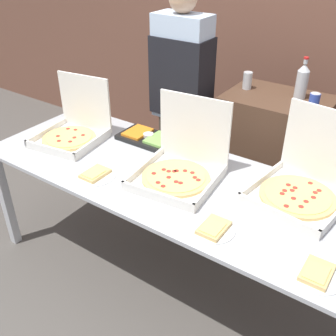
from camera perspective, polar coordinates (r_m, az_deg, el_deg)
The scene contains 15 objects.
ground_plane at distance 2.92m, azimuth -0.00°, elevation -14.88°, with size 16.00×16.00×0.00m, color #514C47.
brick_wall_behind at distance 3.62m, azimuth 16.38°, elevation 18.91°, with size 10.00×0.06×2.80m.
buffet_table at distance 2.44m, azimuth -0.00°, elevation -2.68°, with size 2.46×0.91×0.83m.
pizza_box_far_right at distance 2.86m, azimuth -13.60°, elevation 5.48°, with size 0.48×0.49×0.42m.
pizza_box_far_left at distance 2.33m, azimuth 1.82°, elevation 0.38°, with size 0.51×0.52×0.46m.
pizza_box_near_right at distance 2.29m, azimuth 19.16°, elevation -2.16°, with size 0.53×0.55×0.47m.
paper_plate_front_left at distance 1.87m, azimuth 20.76°, elevation -14.09°, with size 0.23×0.23×0.03m.
paper_plate_front_right at distance 1.98m, azimuth 6.63°, elevation -8.68°, with size 0.22×0.22×0.03m.
paper_plate_front_center at distance 2.42m, azimuth -10.53°, elevation -0.90°, with size 0.25×0.25×0.03m.
veggie_tray at distance 2.78m, azimuth -2.85°, elevation 4.41°, with size 0.43×0.24×0.05m.
sideboard_podium at distance 3.12m, azimuth 14.39°, elevation 0.39°, with size 0.72×0.52×1.11m.
soda_bottle at distance 2.87m, azimuth 18.90°, elevation 11.89°, with size 0.08×0.08×0.28m.
soda_can_silver at distance 2.97m, azimuth 11.46°, elevation 12.36°, with size 0.07×0.07×0.12m.
soda_can_colored at distance 2.68m, azimuth 20.40°, elevation 8.88°, with size 0.07×0.07×0.12m.
person_server_vest at distance 3.01m, azimuth 1.94°, elevation 10.30°, with size 0.42×0.24×1.82m.
Camera 1 is at (1.15, -1.66, 2.11)m, focal length 42.00 mm.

